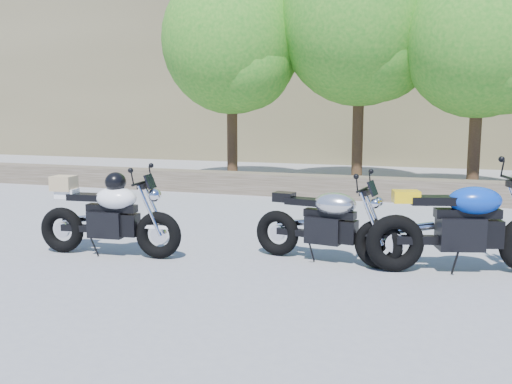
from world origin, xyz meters
TOP-DOWN VIEW (x-y plane):
  - ground at (0.00, 0.00)m, footprint 90.00×90.00m
  - stone_wall at (0.00, 5.50)m, footprint 22.00×0.55m
  - hillside at (3.00, 28.00)m, footprint 80.00×30.00m
  - tree_decid_left at (-2.39, 7.14)m, footprint 3.67×3.67m
  - tree_decid_mid at (0.91, 7.54)m, footprint 4.08×4.08m
  - tree_decid_right at (3.71, 6.94)m, footprint 3.54×3.54m
  - silver_bike at (1.49, 0.08)m, footprint 2.05×0.65m
  - white_bike at (-1.45, -0.52)m, footprint 2.11×0.67m
  - blue_bike at (3.18, 0.12)m, footprint 2.32×0.93m

SIDE VIEW (x-z plane):
  - ground at x=0.00m, z-range 0.00..0.00m
  - stone_wall at x=0.00m, z-range 0.00..0.50m
  - silver_bike at x=1.49m, z-range -0.01..1.02m
  - white_bike at x=-1.45m, z-range -0.01..1.16m
  - blue_bike at x=3.18m, z-range -0.02..1.17m
  - tree_decid_right at x=3.71m, z-range 0.79..6.20m
  - tree_decid_left at x=-2.39m, z-range 0.83..6.44m
  - tree_decid_mid at x=0.91m, z-range 0.92..7.16m
  - hillside at x=3.00m, z-range 0.00..15.00m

